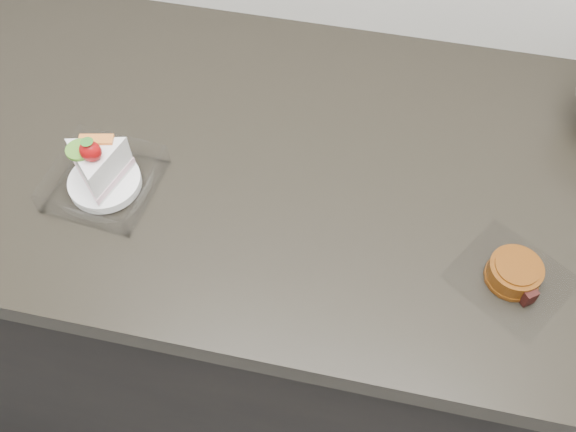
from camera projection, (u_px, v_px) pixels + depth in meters
The scene contains 3 objects.
counter at pixel (319, 302), 1.32m from camera, with size 2.04×0.64×0.90m.
cake_tray at pixel (102, 174), 0.90m from camera, with size 0.15×0.15×0.11m.
mooncake_wrap at pixel (514, 274), 0.83m from camera, with size 0.19×0.18×0.03m.
Camera 1 is at (0.06, 1.09, 1.64)m, focal length 40.00 mm.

